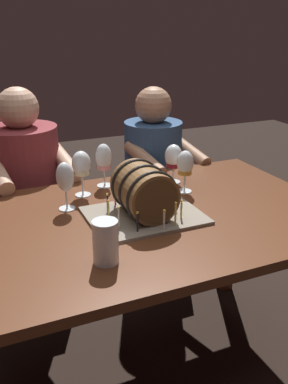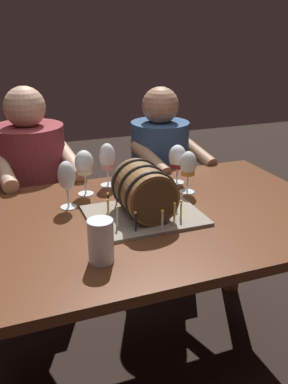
{
  "view_description": "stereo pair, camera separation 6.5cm",
  "coord_description": "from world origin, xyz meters",
  "px_view_note": "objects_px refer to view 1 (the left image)",
  "views": [
    {
      "loc": [
        -0.58,
        -1.3,
        1.42
      ],
      "look_at": [
        -0.02,
        -0.01,
        0.86
      ],
      "focal_mm": 39.08,
      "sensor_mm": 36.0,
      "label": 1
    },
    {
      "loc": [
        -0.52,
        -1.32,
        1.42
      ],
      "look_at": [
        -0.02,
        -0.01,
        0.86
      ],
      "focal_mm": 39.08,
      "sensor_mm": 36.0,
      "label": 2
    }
  ],
  "objects_px": {
    "wine_glass_rose": "(104,159)",
    "person_seated_right": "(153,197)",
    "wine_glass_red": "(174,158)",
    "person_seated_left": "(29,212)",
    "wine_glass_white": "(81,165)",
    "wine_glass_empty": "(65,178)",
    "wine_glass_amber": "(185,165)",
    "beer_pint": "(106,244)",
    "barrel_cake": "(144,194)",
    "dining_table": "(147,240)"
  },
  "relations": [
    {
      "from": "wine_glass_rose",
      "to": "person_seated_right",
      "type": "height_order",
      "value": "person_seated_right"
    },
    {
      "from": "wine_glass_red",
      "to": "person_seated_left",
      "type": "distance_m",
      "value": 0.8
    },
    {
      "from": "wine_glass_rose",
      "to": "wine_glass_white",
      "type": "xyz_separation_m",
      "value": [
        -0.12,
        -0.07,
        0.01
      ]
    },
    {
      "from": "wine_glass_empty",
      "to": "wine_glass_amber",
      "type": "bearing_deg",
      "value": -2.29
    },
    {
      "from": "wine_glass_empty",
      "to": "wine_glass_white",
      "type": "distance_m",
      "value": 0.15
    },
    {
      "from": "wine_glass_amber",
      "to": "beer_pint",
      "type": "distance_m",
      "value": 0.64
    },
    {
      "from": "barrel_cake",
      "to": "wine_glass_empty",
      "type": "xyz_separation_m",
      "value": [
        -0.24,
        0.18,
        0.04
      ]
    },
    {
      "from": "dining_table",
      "to": "wine_glass_amber",
      "type": "xyz_separation_m",
      "value": [
        0.24,
        0.16,
        0.23
      ]
    },
    {
      "from": "wine_glass_rose",
      "to": "wine_glass_white",
      "type": "distance_m",
      "value": 0.14
    },
    {
      "from": "wine_glass_red",
      "to": "wine_glass_empty",
      "type": "bearing_deg",
      "value": -168.85
    },
    {
      "from": "barrel_cake",
      "to": "person_seated_right",
      "type": "height_order",
      "value": "person_seated_right"
    },
    {
      "from": "person_seated_left",
      "to": "dining_table",
      "type": "bearing_deg",
      "value": -63.84
    },
    {
      "from": "wine_glass_red",
      "to": "person_seated_right",
      "type": "distance_m",
      "value": 0.57
    },
    {
      "from": "wine_glass_amber",
      "to": "wine_glass_white",
      "type": "distance_m",
      "value": 0.43
    },
    {
      "from": "wine_glass_white",
      "to": "beer_pint",
      "type": "distance_m",
      "value": 0.55
    },
    {
      "from": "wine_glass_amber",
      "to": "dining_table",
      "type": "bearing_deg",
      "value": -147.04
    },
    {
      "from": "dining_table",
      "to": "wine_glass_amber",
      "type": "relative_size",
      "value": 7.99
    },
    {
      "from": "beer_pint",
      "to": "person_seated_right",
      "type": "xyz_separation_m",
      "value": [
        0.59,
        0.95,
        -0.31
      ]
    },
    {
      "from": "wine_glass_amber",
      "to": "wine_glass_rose",
      "type": "xyz_separation_m",
      "value": [
        -0.29,
        0.2,
        0.0
      ]
    },
    {
      "from": "person_seated_right",
      "to": "wine_glass_white",
      "type": "bearing_deg",
      "value": -141.27
    },
    {
      "from": "dining_table",
      "to": "wine_glass_red",
      "type": "height_order",
      "value": "wine_glass_red"
    },
    {
      "from": "dining_table",
      "to": "wine_glass_white",
      "type": "height_order",
      "value": "wine_glass_white"
    },
    {
      "from": "wine_glass_red",
      "to": "beer_pint",
      "type": "bearing_deg",
      "value": -133.15
    },
    {
      "from": "person_seated_left",
      "to": "wine_glass_red",
      "type": "bearing_deg",
      "value": -35.55
    },
    {
      "from": "wine_glass_amber",
      "to": "person_seated_left",
      "type": "distance_m",
      "value": 0.87
    },
    {
      "from": "wine_glass_empty",
      "to": "wine_glass_red",
      "type": "relative_size",
      "value": 1.08
    },
    {
      "from": "wine_glass_amber",
      "to": "barrel_cake",
      "type": "bearing_deg",
      "value": -147.59
    },
    {
      "from": "barrel_cake",
      "to": "wine_glass_white",
      "type": "relative_size",
      "value": 2.16
    },
    {
      "from": "dining_table",
      "to": "person_seated_right",
      "type": "relative_size",
      "value": 1.29
    },
    {
      "from": "barrel_cake",
      "to": "person_seated_left",
      "type": "xyz_separation_m",
      "value": [
        -0.33,
        0.71,
        -0.31
      ]
    },
    {
      "from": "wine_glass_empty",
      "to": "person_seated_right",
      "type": "relative_size",
      "value": 0.17
    },
    {
      "from": "barrel_cake",
      "to": "beer_pint",
      "type": "xyz_separation_m",
      "value": [
        -0.23,
        -0.25,
        -0.03
      ]
    },
    {
      "from": "wine_glass_rose",
      "to": "person_seated_left",
      "type": "height_order",
      "value": "person_seated_left"
    },
    {
      "from": "wine_glass_red",
      "to": "barrel_cake",
      "type": "bearing_deg",
      "value": -133.07
    },
    {
      "from": "wine_glass_rose",
      "to": "dining_table",
      "type": "bearing_deg",
      "value": -82.0
    },
    {
      "from": "wine_glass_rose",
      "to": "person_seated_right",
      "type": "distance_m",
      "value": 0.65
    },
    {
      "from": "wine_glass_rose",
      "to": "wine_glass_red",
      "type": "bearing_deg",
      "value": -14.8
    },
    {
      "from": "wine_glass_amber",
      "to": "person_seated_right",
      "type": "xyz_separation_m",
      "value": [
        0.1,
        0.54,
        -0.37
      ]
    },
    {
      "from": "dining_table",
      "to": "person_seated_left",
      "type": "relative_size",
      "value": 1.25
    },
    {
      "from": "wine_glass_red",
      "to": "wine_glass_rose",
      "type": "distance_m",
      "value": 0.31
    },
    {
      "from": "wine_glass_empty",
      "to": "person_seated_left",
      "type": "bearing_deg",
      "value": 98.8
    },
    {
      "from": "wine_glass_amber",
      "to": "wine_glass_rose",
      "type": "relative_size",
      "value": 0.94
    },
    {
      "from": "wine_glass_white",
      "to": "person_seated_right",
      "type": "relative_size",
      "value": 0.17
    },
    {
      "from": "barrel_cake",
      "to": "beer_pint",
      "type": "height_order",
      "value": "barrel_cake"
    },
    {
      "from": "wine_glass_white",
      "to": "wine_glass_amber",
      "type": "bearing_deg",
      "value": -18.01
    },
    {
      "from": "barrel_cake",
      "to": "person_seated_left",
      "type": "distance_m",
      "value": 0.84
    },
    {
      "from": "person_seated_right",
      "to": "person_seated_left",
      "type": "bearing_deg",
      "value": 179.96
    },
    {
      "from": "wine_glass_empty",
      "to": "wine_glass_red",
      "type": "distance_m",
      "value": 0.52
    },
    {
      "from": "wine_glass_empty",
      "to": "dining_table",
      "type": "bearing_deg",
      "value": -33.85
    },
    {
      "from": "barrel_cake",
      "to": "wine_glass_white",
      "type": "distance_m",
      "value": 0.34
    }
  ]
}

